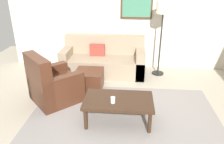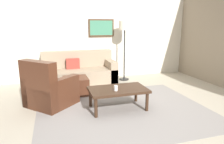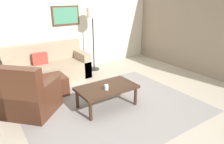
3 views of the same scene
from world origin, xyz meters
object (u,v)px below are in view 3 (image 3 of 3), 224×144
cup (106,87)px  framed_artwork (66,16)px  couch_main (47,68)px  armchair_leather (29,99)px  ottoman (52,85)px  coffee_table (107,89)px  lamp_standing (93,19)px

cup → framed_artwork: size_ratio=0.13×
couch_main → armchair_leather: (-0.80, -1.49, 0.01)m
ottoman → armchair_leather: bearing=-136.6°
couch_main → coffee_table: 2.07m
ottoman → lamp_standing: lamp_standing is taller
coffee_table → framed_artwork: size_ratio=1.46×
armchair_leather → framed_artwork: 2.72m
armchair_leather → lamp_standing: size_ratio=0.66×
coffee_table → cup: (-0.08, -0.12, 0.10)m
armchair_leather → coffee_table: 1.39m
coffee_table → ottoman: bearing=121.7°
armchair_leather → coffee_table: bearing=-22.5°
cup → framed_artwork: framed_artwork is taller
couch_main → cup: (0.40, -2.13, 0.16)m
coffee_table → framed_artwork: framed_artwork is taller
couch_main → ottoman: couch_main is taller
lamp_standing → cup: bearing=-113.8°
cup → lamp_standing: lamp_standing is taller
couch_main → lamp_standing: 1.73m
ottoman → coffee_table: bearing=-58.3°
coffee_table → framed_artwork: 2.69m
couch_main → lamp_standing: bearing=-0.8°
ottoman → cup: (0.60, -1.21, 0.26)m
lamp_standing → ottoman: bearing=-149.6°
ottoman → framed_artwork: 2.09m
couch_main → coffee_table: couch_main is taller
lamp_standing → framed_artwork: bearing=143.8°
couch_main → ottoman: 0.94m
cup → lamp_standing: bearing=66.2°
coffee_table → cup: size_ratio=11.30×
coffee_table → framed_artwork: bearing=83.6°
armchair_leather → coffee_table: size_ratio=1.03×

